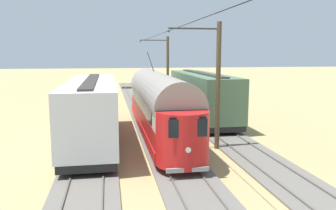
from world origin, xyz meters
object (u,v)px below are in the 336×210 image
catenary_pole_foreground (167,70)px  boxcar_far_siding (92,109)px  catenary_pole_mid_near (217,84)px  track_end_bumper (99,103)px  vintage_streetcar (158,103)px  boxcar_adjacent (202,95)px  switch_stand (198,101)px

catenary_pole_foreground → boxcar_far_siding: bearing=63.7°
boxcar_far_siding → catenary_pole_mid_near: size_ratio=1.79×
catenary_pole_foreground → catenary_pole_mid_near: 17.16m
boxcar_far_siding → catenary_pole_mid_near: catenary_pole_mid_near is taller
catenary_pole_mid_near → track_end_bumper: bearing=-67.7°
vintage_streetcar → boxcar_far_siding: 4.68m
boxcar_adjacent → catenary_pole_foreground: bearing=-79.3°
vintage_streetcar → switch_stand: bearing=-117.5°
vintage_streetcar → boxcar_adjacent: vintage_streetcar is taller
catenary_pole_mid_near → switch_stand: bearing=-101.0°
vintage_streetcar → switch_stand: size_ratio=14.73×
boxcar_far_siding → catenary_pole_foreground: size_ratio=1.79×
boxcar_adjacent → switch_stand: boxcar_adjacent is taller
catenary_pole_foreground → track_end_bumper: catenary_pole_foreground is taller
boxcar_far_siding → track_end_bumper: 15.28m
boxcar_adjacent → catenary_pole_mid_near: 9.14m
boxcar_adjacent → switch_stand: size_ratio=10.50×
vintage_streetcar → track_end_bumper: vintage_streetcar is taller
boxcar_adjacent → switch_stand: (-1.38, -6.38, -1.46)m
boxcar_adjacent → vintage_streetcar: bearing=47.1°
catenary_pole_mid_near → track_end_bumper: 19.43m
vintage_streetcar → boxcar_far_siding: (4.41, 1.58, -0.10)m
boxcar_adjacent → track_end_bumper: size_ratio=7.20×
boxcar_adjacent → boxcar_far_siding: bearing=35.7°
boxcar_far_siding → switch_stand: 16.35m
catenary_pole_foreground → track_end_bumper: 8.05m
boxcar_adjacent → track_end_bumper: (8.82, -8.85, -1.76)m
boxcar_adjacent → boxcar_far_siding: same height
boxcar_adjacent → catenary_pole_mid_near: size_ratio=1.75×
catenary_pole_foreground → track_end_bumper: size_ratio=4.11×
vintage_streetcar → switch_stand: 12.64m
catenary_pole_foreground → track_end_bumper: (7.24, -0.53, -3.48)m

